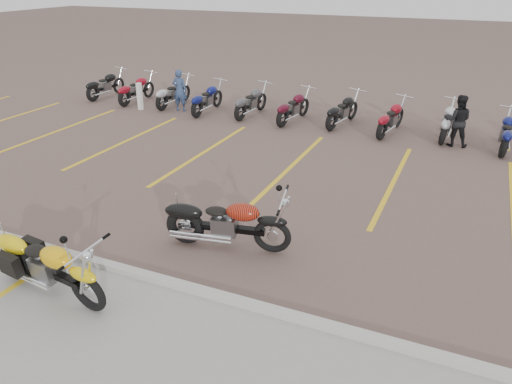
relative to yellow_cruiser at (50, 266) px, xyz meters
The scene contains 9 objects.
ground 3.36m from the yellow_cruiser, 61.45° to the left, with size 100.00×100.00×0.00m, color brown.
curb 1.89m from the yellow_cruiser, 30.05° to the left, with size 60.00×0.18×0.12m, color #ADAAA3.
parking_stripes 7.12m from the yellow_cruiser, 77.07° to the left, with size 38.00×5.50×0.01m, color gold, non-canonical shape.
yellow_cruiser is the anchor object (origin of this frame).
flame_cruiser 3.10m from the yellow_cruiser, 51.91° to the left, with size 2.41×0.61×1.00m.
person_a 11.42m from the yellow_cruiser, 111.45° to the left, with size 0.56×0.37×1.53m, color navy.
person_b 11.86m from the yellow_cruiser, 62.69° to the left, with size 0.75×0.58×1.54m, color black.
bollard 11.62m from the yellow_cruiser, 119.06° to the left, with size 0.15×0.15×1.00m, color silver.
bg_bike_row 11.13m from the yellow_cruiser, 80.75° to the left, with size 20.63×2.05×1.10m.
Camera 1 is at (4.22, -7.79, 4.88)m, focal length 35.00 mm.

